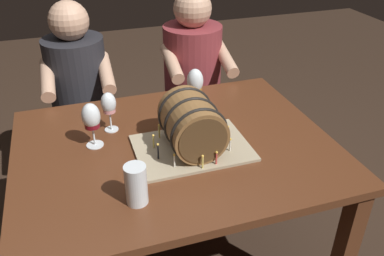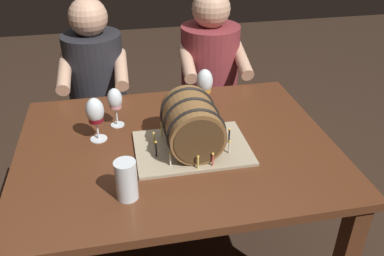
{
  "view_description": "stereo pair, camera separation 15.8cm",
  "coord_description": "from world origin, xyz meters",
  "px_view_note": "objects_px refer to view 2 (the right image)",
  "views": [
    {
      "loc": [
        -0.36,
        -1.34,
        1.65
      ],
      "look_at": [
        0.06,
        -0.05,
        0.83
      ],
      "focal_mm": 37.65,
      "sensor_mm": 36.0,
      "label": 1
    },
    {
      "loc": [
        -0.21,
        -1.38,
        1.65
      ],
      "look_at": [
        0.06,
        -0.05,
        0.83
      ],
      "focal_mm": 37.65,
      "sensor_mm": 36.0,
      "label": 2
    }
  ],
  "objects_px": {
    "wine_glass_red": "(95,113)",
    "person_seated_left": "(100,107)",
    "person_seated_right": "(209,95)",
    "wine_glass_amber": "(205,83)",
    "barrel_cake": "(192,127)",
    "dining_table": "(177,164)",
    "wine_glass_rose": "(115,101)",
    "beer_pint": "(126,182)"
  },
  "relations": [
    {
      "from": "beer_pint",
      "to": "person_seated_left",
      "type": "distance_m",
      "value": 1.12
    },
    {
      "from": "barrel_cake",
      "to": "person_seated_left",
      "type": "distance_m",
      "value": 0.97
    },
    {
      "from": "wine_glass_red",
      "to": "person_seated_left",
      "type": "distance_m",
      "value": 0.76
    },
    {
      "from": "dining_table",
      "to": "wine_glass_rose",
      "type": "relative_size",
      "value": 7.2
    },
    {
      "from": "beer_pint",
      "to": "wine_glass_rose",
      "type": "bearing_deg",
      "value": 91.74
    },
    {
      "from": "wine_glass_amber",
      "to": "person_seated_left",
      "type": "relative_size",
      "value": 0.16
    },
    {
      "from": "wine_glass_amber",
      "to": "person_seated_left",
      "type": "bearing_deg",
      "value": 138.02
    },
    {
      "from": "wine_glass_amber",
      "to": "person_seated_right",
      "type": "bearing_deg",
      "value": 73.25
    },
    {
      "from": "wine_glass_rose",
      "to": "wine_glass_red",
      "type": "xyz_separation_m",
      "value": [
        -0.08,
        -0.1,
        0.01
      ]
    },
    {
      "from": "barrel_cake",
      "to": "wine_glass_rose",
      "type": "bearing_deg",
      "value": 138.76
    },
    {
      "from": "wine_glass_rose",
      "to": "wine_glass_red",
      "type": "distance_m",
      "value": 0.13
    },
    {
      "from": "dining_table",
      "to": "barrel_cake",
      "type": "distance_m",
      "value": 0.22
    },
    {
      "from": "barrel_cake",
      "to": "beer_pint",
      "type": "bearing_deg",
      "value": -138.13
    },
    {
      "from": "dining_table",
      "to": "wine_glass_red",
      "type": "distance_m",
      "value": 0.4
    },
    {
      "from": "dining_table",
      "to": "wine_glass_red",
      "type": "bearing_deg",
      "value": 162.66
    },
    {
      "from": "wine_glass_amber",
      "to": "person_seated_left",
      "type": "height_order",
      "value": "person_seated_left"
    },
    {
      "from": "beer_pint",
      "to": "dining_table",
      "type": "bearing_deg",
      "value": 53.79
    },
    {
      "from": "barrel_cake",
      "to": "beer_pint",
      "type": "relative_size",
      "value": 3.13
    },
    {
      "from": "person_seated_right",
      "to": "dining_table",
      "type": "bearing_deg",
      "value": -112.99
    },
    {
      "from": "dining_table",
      "to": "barrel_cake",
      "type": "height_order",
      "value": "barrel_cake"
    },
    {
      "from": "wine_glass_red",
      "to": "wine_glass_rose",
      "type": "bearing_deg",
      "value": 51.13
    },
    {
      "from": "dining_table",
      "to": "wine_glass_amber",
      "type": "xyz_separation_m",
      "value": [
        0.19,
        0.31,
        0.22
      ]
    },
    {
      "from": "wine_glass_amber",
      "to": "wine_glass_red",
      "type": "distance_m",
      "value": 0.55
    },
    {
      "from": "barrel_cake",
      "to": "person_seated_right",
      "type": "bearing_deg",
      "value": 71.72
    },
    {
      "from": "barrel_cake",
      "to": "wine_glass_rose",
      "type": "xyz_separation_m",
      "value": [
        -0.29,
        0.25,
        0.02
      ]
    },
    {
      "from": "wine_glass_red",
      "to": "person_seated_right",
      "type": "relative_size",
      "value": 0.16
    },
    {
      "from": "person_seated_left",
      "to": "person_seated_right",
      "type": "height_order",
      "value": "person_seated_right"
    },
    {
      "from": "person_seated_left",
      "to": "person_seated_right",
      "type": "bearing_deg",
      "value": 0.02
    },
    {
      "from": "wine_glass_amber",
      "to": "wine_glass_rose",
      "type": "bearing_deg",
      "value": -165.37
    },
    {
      "from": "barrel_cake",
      "to": "wine_glass_red",
      "type": "xyz_separation_m",
      "value": [
        -0.37,
        0.15,
        0.02
      ]
    },
    {
      "from": "barrel_cake",
      "to": "beer_pint",
      "type": "distance_m",
      "value": 0.37
    },
    {
      "from": "wine_glass_rose",
      "to": "person_seated_right",
      "type": "bearing_deg",
      "value": 45.79
    },
    {
      "from": "barrel_cake",
      "to": "beer_pint",
      "type": "xyz_separation_m",
      "value": [
        -0.27,
        -0.25,
        -0.04
      ]
    },
    {
      "from": "barrel_cake",
      "to": "person_seated_right",
      "type": "relative_size",
      "value": 0.39
    },
    {
      "from": "wine_glass_amber",
      "to": "person_seated_right",
      "type": "xyz_separation_m",
      "value": [
        0.14,
        0.47,
        -0.3
      ]
    },
    {
      "from": "person_seated_left",
      "to": "person_seated_right",
      "type": "distance_m",
      "value": 0.66
    },
    {
      "from": "wine_glass_amber",
      "to": "beer_pint",
      "type": "bearing_deg",
      "value": -123.8
    },
    {
      "from": "wine_glass_rose",
      "to": "person_seated_right",
      "type": "height_order",
      "value": "person_seated_right"
    },
    {
      "from": "person_seated_left",
      "to": "wine_glass_amber",
      "type": "bearing_deg",
      "value": -41.98
    },
    {
      "from": "wine_glass_amber",
      "to": "wine_glass_rose",
      "type": "distance_m",
      "value": 0.44
    },
    {
      "from": "barrel_cake",
      "to": "wine_glass_amber",
      "type": "bearing_deg",
      "value": 69.77
    },
    {
      "from": "wine_glass_amber",
      "to": "beer_pint",
      "type": "relative_size",
      "value": 1.28
    }
  ]
}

